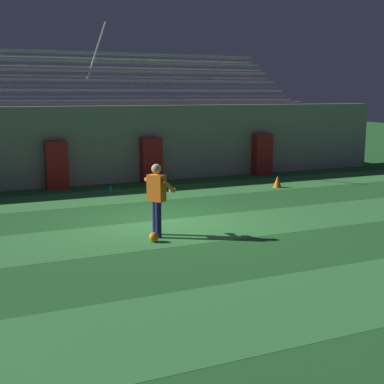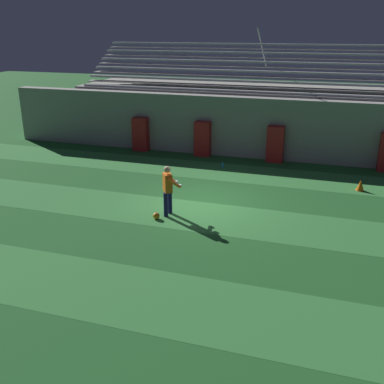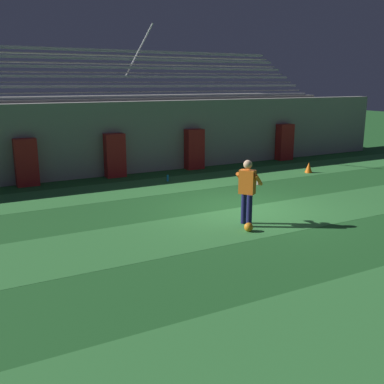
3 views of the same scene
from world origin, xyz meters
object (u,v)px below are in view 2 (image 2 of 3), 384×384
(padding_pillar_far_left, at_px, (141,134))
(goalkeeper, at_px, (168,187))
(padding_pillar_gate_left, at_px, (203,139))
(padding_pillar_gate_right, at_px, (275,144))
(water_bottle, at_px, (223,165))
(traffic_cone, at_px, (360,185))
(soccer_ball, at_px, (156,216))

(padding_pillar_far_left, bearing_deg, goalkeeper, -60.21)
(padding_pillar_far_left, bearing_deg, padding_pillar_gate_left, 0.00)
(padding_pillar_far_left, bearing_deg, padding_pillar_gate_right, 0.00)
(padding_pillar_far_left, distance_m, goalkeeper, 8.38)
(padding_pillar_far_left, xyz_separation_m, water_bottle, (4.60, -1.68, -0.70))
(padding_pillar_gate_left, xyz_separation_m, water_bottle, (1.41, -1.68, -0.70))
(padding_pillar_gate_right, bearing_deg, traffic_cone, -38.63)
(soccer_ball, bearing_deg, goalkeeper, 60.74)
(traffic_cone, bearing_deg, padding_pillar_gate_left, 157.68)
(padding_pillar_gate_left, distance_m, goalkeeper, 7.34)
(soccer_ball, bearing_deg, water_bottle, 83.49)
(water_bottle, bearing_deg, soccer_ball, -96.51)
(padding_pillar_gate_left, relative_size, padding_pillar_gate_right, 1.00)
(padding_pillar_gate_right, height_order, traffic_cone, padding_pillar_gate_right)
(goalkeeper, bearing_deg, padding_pillar_far_left, 119.79)
(soccer_ball, bearing_deg, traffic_cone, 37.31)
(goalkeeper, distance_m, traffic_cone, 7.53)
(goalkeeper, relative_size, traffic_cone, 3.98)
(soccer_ball, bearing_deg, padding_pillar_gate_left, 95.30)
(padding_pillar_far_left, distance_m, traffic_cone, 10.67)
(padding_pillar_gate_right, height_order, water_bottle, padding_pillar_gate_right)
(soccer_ball, relative_size, water_bottle, 0.92)
(traffic_cone, distance_m, water_bottle, 5.78)
(traffic_cone, height_order, water_bottle, traffic_cone)
(soccer_ball, height_order, traffic_cone, traffic_cone)
(soccer_ball, xyz_separation_m, traffic_cone, (6.34, 4.83, 0.10))
(traffic_cone, bearing_deg, padding_pillar_far_left, 164.22)
(padding_pillar_gate_left, bearing_deg, traffic_cone, -22.32)
(padding_pillar_gate_left, bearing_deg, water_bottle, -50.00)
(traffic_cone, bearing_deg, water_bottle, 167.81)
(padding_pillar_gate_right, height_order, goalkeeper, goalkeeper)
(padding_pillar_far_left, xyz_separation_m, soccer_ball, (3.91, -7.73, -0.71))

